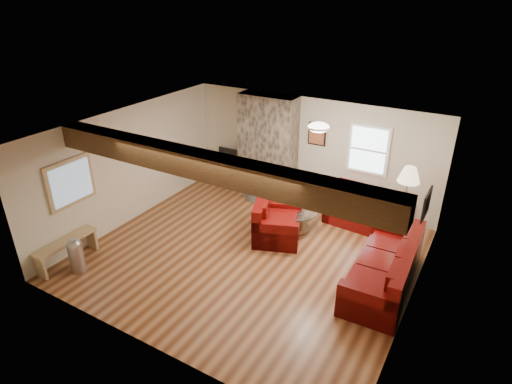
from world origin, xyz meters
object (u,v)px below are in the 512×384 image
sofa_three (384,265)px  coffee_table (295,219)px  armchair_red (278,220)px  television (236,158)px  tv_cabinet (236,176)px  floor_lamp (409,179)px  loveseat (362,208)px

sofa_three → coffee_table: sofa_three is taller
armchair_red → coffee_table: armchair_red is taller
coffee_table → television: size_ratio=1.09×
sofa_three → tv_cabinet: size_ratio=2.15×
sofa_three → coffee_table: bearing=-116.9°
tv_cabinet → floor_lamp: size_ratio=0.63×
floor_lamp → tv_cabinet: bearing=171.7°
sofa_three → coffee_table: (-2.13, 0.99, -0.20)m
sofa_three → armchair_red: sofa_three is taller
armchair_red → floor_lamp: (2.21, 1.11, 1.00)m
loveseat → television: (-3.43, 0.30, 0.38)m
floor_lamp → sofa_three: bearing=-87.0°
coffee_table → floor_lamp: size_ratio=0.58×
armchair_red → tv_cabinet: bearing=29.8°
coffee_table → tv_cabinet: bearing=151.8°
television → coffee_table: bearing=-28.2°
tv_cabinet → floor_lamp: bearing=-8.3°
sofa_three → tv_cabinet: (-4.41, 2.22, -0.17)m
coffee_table → floor_lamp: floor_lamp is taller
loveseat → coffee_table: bearing=-137.0°
sofa_three → loveseat: 2.15m
armchair_red → television: size_ratio=1.18×
armchair_red → television: 2.77m
tv_cabinet → television: television is taller
armchair_red → floor_lamp: 2.66m
tv_cabinet → coffee_table: bearing=-28.2°
television → floor_lamp: 4.42m
television → sofa_three: bearing=-26.7°
loveseat → armchair_red: (-1.31, -1.44, 0.03)m
loveseat → television: television is taller
armchair_red → television: (-2.12, 1.74, 0.35)m
television → floor_lamp: bearing=-8.3°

